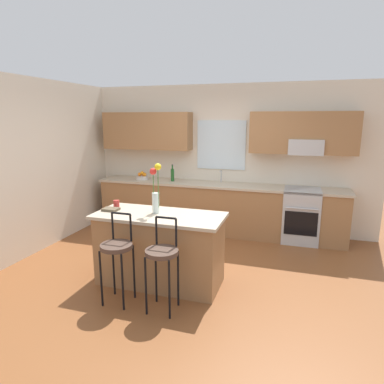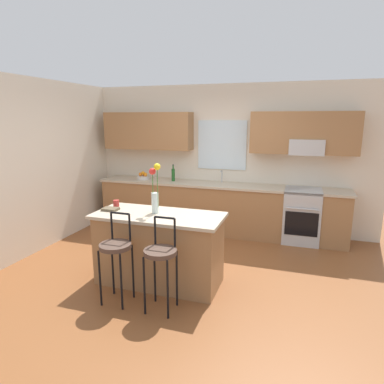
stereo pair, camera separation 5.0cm
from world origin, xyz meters
name	(u,v)px [view 2 (the right image)]	position (x,y,z in m)	size (l,w,h in m)	color
ground_plane	(188,270)	(0.00, 0.00, 0.00)	(14.00, 14.00, 0.00)	brown
wall_left	(46,164)	(-2.56, 0.30, 1.35)	(0.12, 4.60, 2.70)	beige
back_wall_assembly	(223,150)	(0.03, 1.98, 1.51)	(5.60, 0.50, 2.70)	beige
counter_run	(217,208)	(0.00, 1.70, 0.47)	(4.56, 0.64, 0.92)	#996B42
sink_faucet	(222,175)	(0.04, 1.84, 1.06)	(0.02, 0.13, 0.23)	#B7BABC
oven_range	(302,216)	(1.49, 1.68, 0.46)	(0.60, 0.64, 0.92)	#B7BABC
kitchen_island	(159,248)	(-0.23, -0.45, 0.46)	(1.63, 0.73, 0.92)	#996B42
bar_stool_near	(116,250)	(-0.51, -1.02, 0.64)	(0.36, 0.36, 1.04)	black
bar_stool_middle	(161,256)	(0.04, -1.02, 0.64)	(0.36, 0.36, 1.04)	black
flower_vase	(155,191)	(-0.29, -0.41, 1.21)	(0.15, 0.09, 0.63)	silver
mug_ceramic	(116,203)	(-0.92, -0.29, 0.97)	(0.08, 0.08, 0.09)	#A52D28
cookbook	(110,209)	(-0.89, -0.48, 0.94)	(0.20, 0.15, 0.03)	brown
fruit_bowl_oranges	(143,177)	(-1.50, 1.70, 0.97)	(0.24, 0.24, 0.16)	silver
bottle_olive_oil	(173,174)	(-0.87, 1.70, 1.05)	(0.06, 0.06, 0.32)	#1E5923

